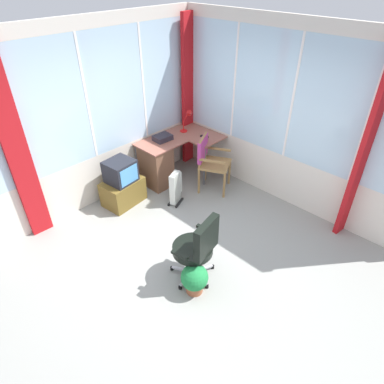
{
  "coord_description": "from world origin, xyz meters",
  "views": [
    {
      "loc": [
        -2.3,
        -2.21,
        3.36
      ],
      "look_at": [
        0.31,
        0.32,
        0.81
      ],
      "focal_mm": 31.4,
      "sensor_mm": 36.0,
      "label": 1
    }
  ],
  "objects_px": {
    "paper_tray": "(163,138)",
    "tv_on_stand": "(122,185)",
    "space_heater": "(176,187)",
    "wooden_armchair": "(208,157)",
    "office_chair": "(198,246)",
    "desk": "(159,162)",
    "desk_lamp": "(188,118)",
    "tv_remote": "(204,136)",
    "potted_plant": "(195,278)"
  },
  "relations": [
    {
      "from": "desk_lamp",
      "to": "wooden_armchair",
      "type": "bearing_deg",
      "value": -109.84
    },
    {
      "from": "desk",
      "to": "paper_tray",
      "type": "relative_size",
      "value": 4.55
    },
    {
      "from": "tv_remote",
      "to": "wooden_armchair",
      "type": "distance_m",
      "value": 0.46
    },
    {
      "from": "tv_on_stand",
      "to": "space_heater",
      "type": "height_order",
      "value": "tv_on_stand"
    },
    {
      "from": "paper_tray",
      "to": "office_chair",
      "type": "bearing_deg",
      "value": -122.16
    },
    {
      "from": "desk_lamp",
      "to": "potted_plant",
      "type": "relative_size",
      "value": 0.96
    },
    {
      "from": "tv_remote",
      "to": "potted_plant",
      "type": "xyz_separation_m",
      "value": [
        -2.07,
        -1.75,
        -0.56
      ]
    },
    {
      "from": "wooden_armchair",
      "to": "space_heater",
      "type": "xyz_separation_m",
      "value": [
        -0.69,
        0.08,
        -0.33
      ]
    },
    {
      "from": "desk",
      "to": "wooden_armchair",
      "type": "distance_m",
      "value": 0.89
    },
    {
      "from": "paper_tray",
      "to": "tv_on_stand",
      "type": "relative_size",
      "value": 0.38
    },
    {
      "from": "office_chair",
      "to": "space_heater",
      "type": "height_order",
      "value": "office_chair"
    },
    {
      "from": "wooden_armchair",
      "to": "office_chair",
      "type": "xyz_separation_m",
      "value": [
        -1.61,
        -1.28,
        -0.08
      ]
    },
    {
      "from": "desk_lamp",
      "to": "paper_tray",
      "type": "height_order",
      "value": "desk_lamp"
    },
    {
      "from": "space_heater",
      "to": "tv_remote",
      "type": "bearing_deg",
      "value": 15.07
    },
    {
      "from": "desk",
      "to": "tv_remote",
      "type": "bearing_deg",
      "value": -27.01
    },
    {
      "from": "space_heater",
      "to": "desk",
      "type": "bearing_deg",
      "value": 72.04
    },
    {
      "from": "tv_remote",
      "to": "desk",
      "type": "bearing_deg",
      "value": 135.46
    },
    {
      "from": "desk_lamp",
      "to": "paper_tray",
      "type": "bearing_deg",
      "value": 173.93
    },
    {
      "from": "tv_remote",
      "to": "wooden_armchair",
      "type": "height_order",
      "value": "wooden_armchair"
    },
    {
      "from": "desk_lamp",
      "to": "tv_on_stand",
      "type": "relative_size",
      "value": 0.5
    },
    {
      "from": "paper_tray",
      "to": "space_heater",
      "type": "height_order",
      "value": "paper_tray"
    },
    {
      "from": "paper_tray",
      "to": "tv_on_stand",
      "type": "xyz_separation_m",
      "value": [
        -0.98,
        -0.08,
        -0.47
      ]
    },
    {
      "from": "paper_tray",
      "to": "tv_on_stand",
      "type": "bearing_deg",
      "value": -175.22
    },
    {
      "from": "tv_remote",
      "to": "paper_tray",
      "type": "height_order",
      "value": "paper_tray"
    },
    {
      "from": "tv_on_stand",
      "to": "space_heater",
      "type": "distance_m",
      "value": 0.87
    },
    {
      "from": "tv_remote",
      "to": "space_heater",
      "type": "xyz_separation_m",
      "value": [
        -0.96,
        -0.26,
        -0.49
      ]
    },
    {
      "from": "desk",
      "to": "office_chair",
      "type": "xyz_separation_m",
      "value": [
        -1.13,
        -2.0,
        0.12
      ]
    },
    {
      "from": "paper_tray",
      "to": "space_heater",
      "type": "distance_m",
      "value": 0.95
    },
    {
      "from": "tv_on_stand",
      "to": "space_heater",
      "type": "bearing_deg",
      "value": -45.43
    },
    {
      "from": "desk",
      "to": "space_heater",
      "type": "relative_size",
      "value": 2.4
    },
    {
      "from": "space_heater",
      "to": "tv_on_stand",
      "type": "bearing_deg",
      "value": 134.57
    },
    {
      "from": "tv_on_stand",
      "to": "desk",
      "type": "bearing_deg",
      "value": 1.75
    },
    {
      "from": "desk_lamp",
      "to": "potted_plant",
      "type": "distance_m",
      "value": 3.07
    },
    {
      "from": "desk",
      "to": "office_chair",
      "type": "height_order",
      "value": "office_chair"
    },
    {
      "from": "desk",
      "to": "tv_remote",
      "type": "distance_m",
      "value": 0.92
    },
    {
      "from": "desk_lamp",
      "to": "wooden_armchair",
      "type": "xyz_separation_m",
      "value": [
        -0.26,
        -0.71,
        -0.41
      ]
    },
    {
      "from": "desk_lamp",
      "to": "tv_remote",
      "type": "relative_size",
      "value": 2.61
    },
    {
      "from": "desk",
      "to": "space_heater",
      "type": "xyz_separation_m",
      "value": [
        -0.21,
        -0.64,
        -0.13
      ]
    },
    {
      "from": "desk_lamp",
      "to": "tv_on_stand",
      "type": "xyz_separation_m",
      "value": [
        -1.55,
        -0.02,
        -0.68
      ]
    },
    {
      "from": "desk_lamp",
      "to": "paper_tray",
      "type": "relative_size",
      "value": 1.31
    },
    {
      "from": "wooden_armchair",
      "to": "space_heater",
      "type": "distance_m",
      "value": 0.77
    },
    {
      "from": "wooden_armchair",
      "to": "office_chair",
      "type": "bearing_deg",
      "value": -141.49
    },
    {
      "from": "tv_on_stand",
      "to": "space_heater",
      "type": "relative_size",
      "value": 1.37
    },
    {
      "from": "desk",
      "to": "desk_lamp",
      "type": "relative_size",
      "value": 3.48
    },
    {
      "from": "tv_remote",
      "to": "tv_on_stand",
      "type": "relative_size",
      "value": 0.19
    },
    {
      "from": "desk",
      "to": "tv_remote",
      "type": "relative_size",
      "value": 9.11
    },
    {
      "from": "desk",
      "to": "tv_on_stand",
      "type": "distance_m",
      "value": 0.82
    },
    {
      "from": "paper_tray",
      "to": "wooden_armchair",
      "type": "relative_size",
      "value": 0.31
    },
    {
      "from": "tv_remote",
      "to": "potted_plant",
      "type": "height_order",
      "value": "tv_remote"
    },
    {
      "from": "wooden_armchair",
      "to": "tv_on_stand",
      "type": "xyz_separation_m",
      "value": [
        -1.3,
        0.69,
        -0.27
      ]
    }
  ]
}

